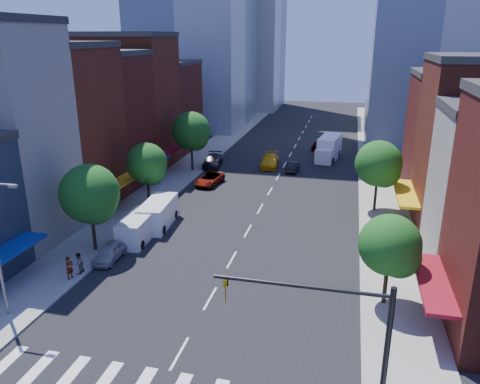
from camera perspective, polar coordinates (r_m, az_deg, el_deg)
The scene contains 26 objects.
ground at distance 28.19m, azimuth -7.38°, elevation -18.93°, with size 220.00×220.00×0.00m, color black.
sidewalk_left at distance 66.51m, azimuth -5.52°, elevation 3.60°, with size 5.00×120.00×0.15m, color gray.
sidewalk_right at distance 63.26m, azimuth 16.49°, elevation 2.13°, with size 5.00×120.00×0.15m, color gray.
bldg_left_2 at distance 51.52m, azimuth -21.99°, elevation 7.02°, with size 12.00×9.00×16.00m, color #572014.
bldg_left_3 at distance 58.64m, azimuth -17.23°, elevation 8.28°, with size 12.00×8.00×15.00m, color #4A1812.
bldg_left_4 at distance 65.87m, azimuth -13.60°, elevation 10.51°, with size 12.00×9.00×17.00m, color #572014.
bldg_left_5 at distance 74.67m, azimuth -10.22°, elevation 10.06°, with size 12.00×10.00×13.00m, color #4A1812.
bldg_right_3 at distance 57.20m, azimuth 25.88°, elevation 5.99°, with size 12.00×10.00×13.00m, color #4A1812.
traffic_signal at distance 20.84m, azimuth 15.50°, elevation -20.55°, with size 7.24×2.24×8.00m.
tree_left_near at distance 39.33m, azimuth -17.70°, elevation -0.49°, with size 4.80×4.80×7.30m.
tree_left_mid at distance 48.72m, azimuth -11.17°, elevation 3.22°, with size 4.20×4.20×6.65m.
tree_left_far at distance 61.23m, azimuth -5.86°, elevation 7.22°, with size 5.00×5.00×7.75m.
tree_right_near at distance 31.64m, azimuth 18.05°, elevation -6.49°, with size 4.00×4.00×6.20m.
tree_right_far at distance 48.39m, azimuth 16.69°, elevation 3.10°, with size 4.60×4.60×7.20m.
parked_car_front at distance 39.06m, azimuth -15.59°, elevation -7.04°, with size 1.60×3.97×1.35m, color #9E9EA2.
parked_car_second at distance 42.57m, azimuth -11.97°, elevation -4.48°, with size 1.57×4.49×1.48m, color black.
parked_car_third at distance 56.40m, azimuth -3.71°, elevation 1.56°, with size 2.25×4.87×1.35m, color #999999.
parked_car_rear at distance 64.31m, azimuth -3.35°, elevation 3.81°, with size 2.26×5.56×1.61m, color black.
cargo_van_near at distance 41.88m, azimuth -12.38°, elevation -4.35°, with size 2.40×5.39×2.25m.
cargo_van_far at distance 44.55m, azimuth -10.01°, elevation -2.65°, with size 2.75×5.91×2.45m.
taxi at distance 64.37m, azimuth 3.64°, elevation 3.82°, with size 2.27×5.59×1.62m, color #ECAC0C.
traffic_car_oncoming at distance 62.37m, azimuth 6.46°, elevation 3.13°, with size 1.42×4.08×1.35m, color black.
traffic_car_far at distance 75.29m, azimuth 9.44°, elevation 5.64°, with size 1.53×3.80×1.29m, color #999999.
box_truck at distance 69.30m, azimuth 10.76°, elevation 5.22°, with size 3.46×8.38×3.27m.
pedestrian_near at distance 36.68m, azimuth -20.07°, elevation -8.68°, with size 0.63×0.41×1.72m, color #999999.
pedestrian_far at distance 37.24m, azimuth -19.08°, elevation -8.22°, with size 0.79×0.62×1.63m, color #999999.
Camera 1 is at (8.44, -20.80, 17.06)m, focal length 35.00 mm.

